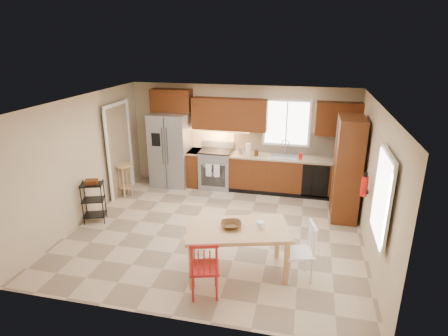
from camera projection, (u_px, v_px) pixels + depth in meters
floor at (217, 230)px, 7.31m from camera, size 5.50×5.50×0.00m
ceiling at (216, 102)px, 6.48m from camera, size 5.50×5.00×0.02m
wall_back at (241, 136)px, 9.19m from camera, size 5.50×0.02×2.50m
wall_front at (167, 236)px, 4.59m from camera, size 5.50×0.02×2.50m
wall_left at (83, 159)px, 7.47m from camera, size 0.02×5.00×2.50m
wall_right at (374, 182)px, 6.31m from camera, size 0.02×5.00×2.50m
refrigerator at (171, 150)px, 9.32m from camera, size 0.92×0.75×1.82m
range_stove at (216, 169)px, 9.28m from camera, size 0.76×0.63×0.92m
base_cabinet_narrow at (195, 168)px, 9.41m from camera, size 0.30×0.60×0.90m
base_cabinet_run at (291, 175)px, 8.91m from camera, size 2.92×0.60×0.90m
dishwasher at (315, 181)px, 8.52m from camera, size 0.60×0.02×0.78m
backsplash at (294, 143)px, 8.93m from camera, size 2.92×0.03×0.55m
upper_over_fridge at (171, 100)px, 9.11m from camera, size 1.00×0.35×0.55m
upper_left_block at (229, 114)px, 8.89m from camera, size 1.80×0.35×0.75m
upper_right_block at (339, 119)px, 8.37m from camera, size 1.00×0.35×0.75m
window_back at (287, 123)px, 8.81m from camera, size 1.12×0.04×1.12m
sink at (284, 158)px, 8.81m from camera, size 0.62×0.46×0.16m
undercab_glow at (217, 130)px, 9.06m from camera, size 1.60×0.30×0.01m
soap_bottle at (301, 155)px, 8.60m from camera, size 0.09×0.09×0.19m
paper_towel at (248, 149)px, 8.89m from camera, size 0.12×0.12×0.28m
canister_steel at (240, 151)px, 8.95m from camera, size 0.11×0.11×0.18m
canister_wood at (256, 153)px, 8.84m from camera, size 0.10×0.10×0.14m
pantry at (347, 169)px, 7.55m from camera, size 0.50×0.95×2.10m
fire_extinguisher at (364, 186)px, 6.53m from camera, size 0.12×0.12×0.36m
window_right at (382, 197)px, 5.20m from camera, size 0.04×1.02×1.32m
doorway at (119, 151)px, 8.72m from camera, size 0.04×0.95×2.10m
dining_table at (237, 251)px, 5.89m from camera, size 1.76×1.29×0.77m
chair_red at (204, 267)px, 5.34m from camera, size 0.54×0.54×0.93m
chair_white at (299, 252)px, 5.70m from camera, size 0.54×0.54×0.93m
table_bowl at (231, 228)px, 5.78m from camera, size 0.40×0.40×0.08m
table_jar at (261, 226)px, 5.76m from camera, size 0.14×0.14×0.14m
bar_stool at (125, 180)px, 8.77m from camera, size 0.47×0.47×0.78m
utility_cart at (94, 202)px, 7.52m from camera, size 0.51×0.46×0.85m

